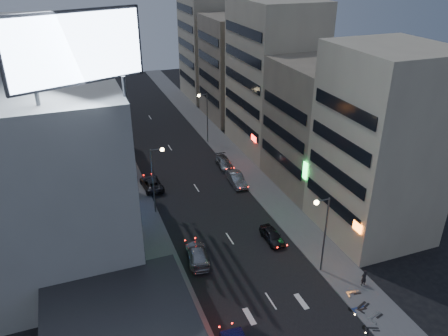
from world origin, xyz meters
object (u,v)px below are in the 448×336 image
parked_car_right_near (272,235)px  scooter_black_b (365,296)px  parked_car_right_mid (236,179)px  scooter_silver_a (379,306)px  road_car_silver (197,254)px  person (364,278)px  scooter_black_a (380,323)px  parked_car_left (152,183)px  scooter_silver_b (359,285)px  parked_car_right_far (224,163)px  scooter_blue (364,300)px

parked_car_right_near → scooter_black_b: scooter_black_b is taller
parked_car_right_mid → parked_car_right_near: bearing=-92.9°
scooter_silver_a → road_car_silver: bearing=29.9°
person → scooter_black_a: size_ratio=1.01×
parked_car_right_mid → parked_car_left: bearing=167.6°
person → scooter_silver_b: (-0.77, -0.46, -0.28)m
road_car_silver → scooter_silver_b: 15.50m
parked_car_right_far → parked_car_left: bearing=-162.4°
road_car_silver → scooter_silver_a: (12.27, -12.12, 0.03)m
parked_car_right_mid → road_car_silver: size_ratio=0.93×
person → scooter_silver_a: person is taller
parked_car_left → scooter_black_b: parked_car_left is taller
scooter_black_a → scooter_blue: (0.41, 2.53, 0.06)m
parked_car_right_far → scooter_black_a: bearing=-83.2°
parked_car_right_far → road_car_silver: bearing=-113.2°
scooter_black_a → road_car_silver: bearing=63.3°
scooter_silver_a → parked_car_right_far: bearing=-11.2°
person → scooter_silver_a: (-0.84, -3.19, -0.21)m
parked_car_right_mid → road_car_silver: 16.55m
scooter_silver_a → scooter_silver_b: bearing=-16.8°
parked_car_right_near → scooter_blue: 11.90m
scooter_silver_b → scooter_black_a: bearing=174.7°
scooter_silver_a → parked_car_right_near: bearing=1.7°
scooter_silver_b → scooter_black_b: bearing=173.1°
scooter_blue → scooter_black_b: scooter_black_b is taller
parked_car_right_mid → scooter_silver_a: 25.73m
scooter_black_a → scooter_silver_b: bearing=8.8°
scooter_blue → parked_car_left: bearing=26.0°
parked_car_right_mid → scooter_blue: parked_car_right_mid is taller
scooter_silver_a → scooter_silver_b: 2.73m
parked_car_right_near → parked_car_right_far: size_ratio=0.85×
person → parked_car_right_near: bearing=-67.3°
road_car_silver → scooter_silver_a: size_ratio=2.41×
parked_car_left → scooter_black_a: 32.36m
parked_car_left → road_car_silver: road_car_silver is taller
scooter_black_a → parked_car_right_near: bearing=35.1°
parked_car_left → scooter_silver_a: (13.39, -28.42, 0.06)m
parked_car_left → scooter_black_a: bearing=109.6°
road_car_silver → parked_car_right_near: bearing=-168.0°
parked_car_right_far → person: bearing=-78.9°
parked_car_right_mid → road_car_silver: bearing=-123.1°
parked_car_left → scooter_blue: size_ratio=2.70×
parked_car_left → scooter_black_b: bearing=113.0°
road_car_silver → person: 15.86m
parked_car_right_mid → parked_car_right_far: parked_car_right_mid is taller
parked_car_left → scooter_silver_a: bearing=112.4°
parked_car_left → parked_car_right_far: bearing=-169.8°
person → scooter_black_a: (-1.92, -4.70, -0.33)m
parked_car_right_far → parked_car_right_near: bearing=-90.1°
scooter_black_a → scooter_silver_a: (1.08, 1.51, 0.12)m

